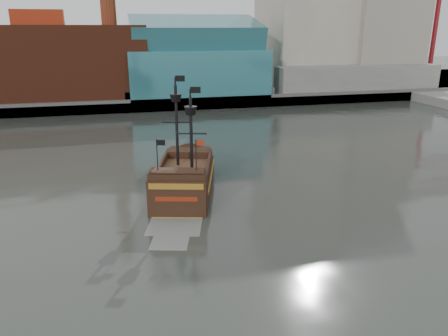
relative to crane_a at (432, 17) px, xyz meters
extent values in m
plane|color=#282B26|center=(-78.63, -82.00, -19.11)|extent=(400.00, 400.00, 0.00)
cube|color=slate|center=(-78.63, 10.00, -18.11)|extent=(220.00, 60.00, 2.00)
cube|color=#4C4C49|center=(-78.63, -19.50, -17.81)|extent=(220.00, 1.00, 2.60)
cube|color=#622817|center=(-100.63, -10.00, -9.61)|extent=(42.00, 18.00, 15.00)
cube|color=#2E717A|center=(-68.63, -12.00, -12.11)|extent=(30.00, 16.00, 10.00)
cube|color=gray|center=(-20.63, -6.00, 1.89)|extent=(18.00, 18.00, 38.00)
cube|color=slate|center=(-30.63, -16.00, -14.11)|extent=(40.00, 6.00, 6.00)
cube|color=#2E717A|center=(-68.63, -12.00, -4.11)|extent=(28.00, 14.94, 8.78)
cube|color=slate|center=(-0.63, 0.00, -15.61)|extent=(4.00, 4.00, 3.00)
cylinder|color=maroon|center=(-0.63, 0.00, -1.11)|extent=(1.40, 1.40, 32.00)
cube|color=slate|center=(9.37, 10.00, -15.61)|extent=(4.00, 4.00, 3.00)
cylinder|color=maroon|center=(9.37, 10.00, -4.11)|extent=(1.40, 1.40, 26.00)
cube|color=black|center=(-80.03, -66.46, -18.46)|extent=(8.75, 14.15, 2.85)
cube|color=#442818|center=(-80.03, -66.46, -16.86)|extent=(7.88, 12.74, 0.33)
cube|color=black|center=(-78.65, -61.37, -16.48)|extent=(5.19, 3.77, 1.10)
cube|color=black|center=(-81.53, -71.96, -16.04)|extent=(5.49, 3.06, 1.98)
cube|color=black|center=(-81.79, -72.94, -17.80)|extent=(5.26, 1.68, 4.39)
cube|color=#A16E1F|center=(-81.83, -73.09, -16.04)|extent=(4.79, 1.38, 0.55)
cube|color=maroon|center=(-81.83, -73.09, -17.25)|extent=(3.73, 1.09, 0.44)
cylinder|color=black|center=(-80.44, -64.64, -12.42)|extent=(0.38, 0.38, 8.56)
cylinder|color=black|center=(-79.60, -68.62, -12.75)|extent=(0.38, 0.38, 7.90)
cone|color=black|center=(-80.44, -64.64, -9.45)|extent=(1.48, 1.48, 0.77)
cone|color=black|center=(-79.60, -68.62, -10.11)|extent=(1.48, 1.48, 0.77)
cube|color=black|center=(-79.97, -64.77, -7.48)|extent=(0.96, 0.29, 0.60)
cube|color=black|center=(-79.12, -68.75, -8.14)|extent=(0.96, 0.29, 0.60)
cube|color=gray|center=(-82.28, -74.72, -19.11)|extent=(5.54, 5.04, 0.02)
camera|label=1|loc=(-86.46, -109.55, -2.47)|focal=35.00mm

